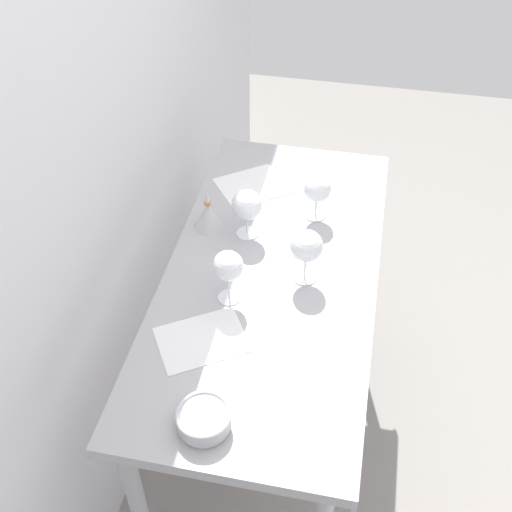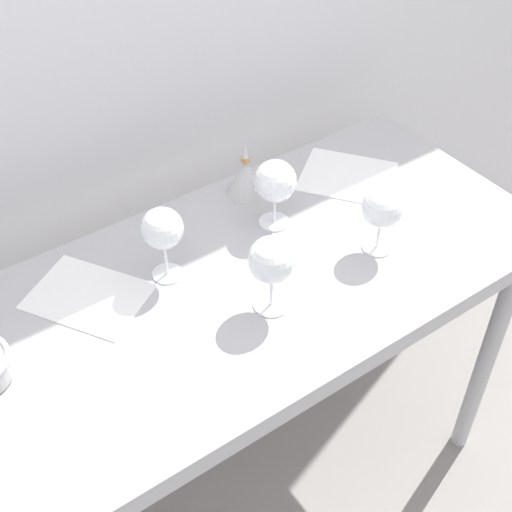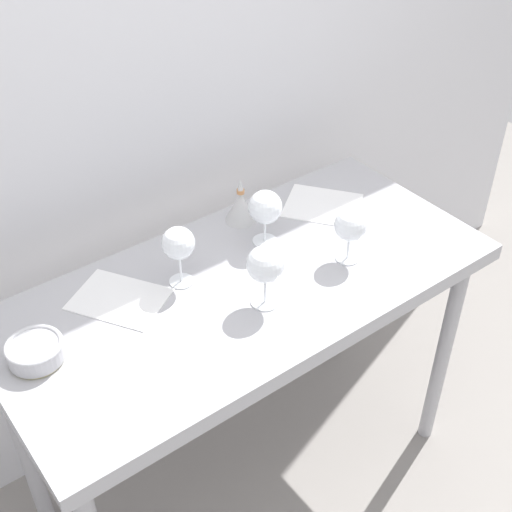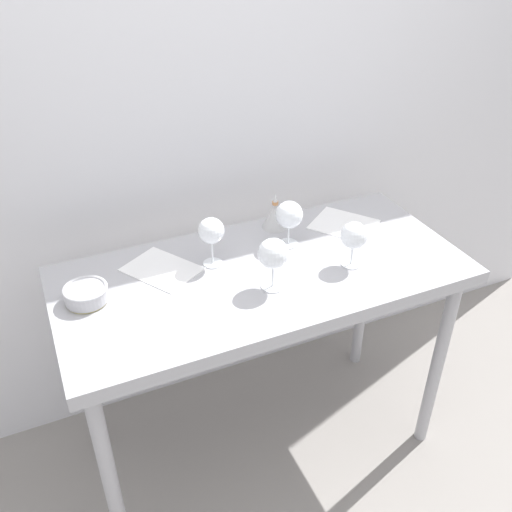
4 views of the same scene
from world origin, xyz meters
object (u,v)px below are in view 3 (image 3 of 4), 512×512
wine_glass_near_center (265,266)px  tasting_bowl (35,351)px  wine_glass_near_right (350,226)px  tasting_sheet_upper (323,205)px  wine_glass_far_right (265,208)px  tasting_sheet_lower (119,299)px  decanter_funnel (241,206)px  wine_glass_far_left (178,244)px

wine_glass_near_center → tasting_bowl: (-0.57, 0.17, -0.09)m
wine_glass_near_right → tasting_sheet_upper: wine_glass_near_right is taller
wine_glass_near_center → wine_glass_far_right: wine_glass_near_center is taller
tasting_sheet_lower → tasting_bowl: (-0.26, -0.08, 0.03)m
tasting_sheet_lower → wine_glass_near_right: bearing=-53.4°
tasting_sheet_upper → wine_glass_near_center: bearing=173.8°
tasting_bowl → decanter_funnel: 0.76m
tasting_bowl → tasting_sheet_lower: bearing=16.4°
tasting_bowl → tasting_sheet_upper: bearing=5.0°
wine_glass_far_left → wine_glass_near_center: bearing=-57.6°
wine_glass_far_left → wine_glass_near_right: bearing=-24.7°
wine_glass_far_right → tasting_sheet_upper: size_ratio=0.75×
wine_glass_near_right → tasting_sheet_lower: (-0.61, 0.24, -0.11)m
tasting_sheet_upper → tasting_sheet_lower: size_ratio=0.96×
tasting_bowl → decanter_funnel: (0.74, 0.18, 0.02)m
wine_glass_near_center → wine_glass_far_left: bearing=122.4°
wine_glass_far_left → decanter_funnel: bearing=24.9°
wine_glass_near_center → tasting_sheet_upper: size_ratio=0.78×
wine_glass_far_left → tasting_bowl: (-0.43, -0.04, -0.10)m
tasting_sheet_upper → tasting_bowl: size_ratio=1.66×
wine_glass_far_left → decanter_funnel: size_ratio=1.24×
tasting_sheet_lower → wine_glass_far_left: bearing=-44.5°
wine_glass_near_center → tasting_bowl: wine_glass_near_center is taller
wine_glass_near_center → tasting_sheet_upper: 0.51m
wine_glass_near_center → wine_glass_near_right: size_ratio=1.09×
tasting_bowl → wine_glass_near_center: bearing=-16.4°
wine_glass_far_right → wine_glass_far_left: size_ratio=0.97×
wine_glass_near_center → tasting_sheet_lower: wine_glass_near_center is taller
tasting_sheet_lower → decanter_funnel: (0.48, 0.10, 0.05)m
wine_glass_far_left → tasting_bowl: bearing=-174.9°
wine_glass_near_center → wine_glass_far_right: (0.17, 0.21, -0.01)m
wine_glass_near_center → wine_glass_far_left: (-0.13, 0.21, 0.00)m
decanter_funnel → tasting_sheet_upper: bearing=-20.6°
wine_glass_near_right → tasting_bowl: (-0.87, 0.16, -0.08)m
decanter_funnel → wine_glass_far_left: bearing=-155.1°
wine_glass_near_right → wine_glass_far_left: 0.48m
wine_glass_near_right → decanter_funnel: 0.37m
tasting_sheet_upper → tasting_sheet_lower: bearing=143.9°
wine_glass_near_right → wine_glass_far_right: size_ratio=0.96×
wine_glass_near_right → decanter_funnel: (-0.13, 0.34, -0.06)m
wine_glass_near_center → decanter_funnel: 0.40m
wine_glass_far_left → tasting_sheet_upper: size_ratio=0.77×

